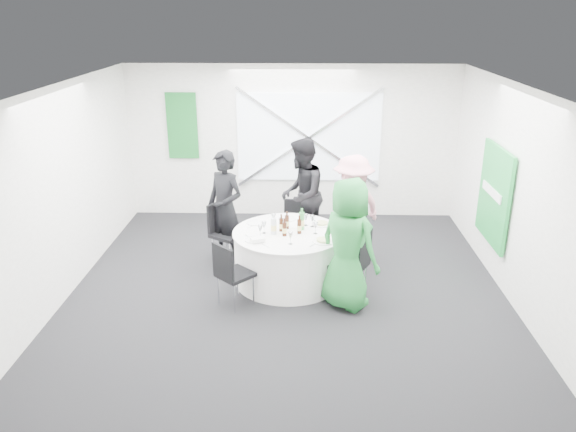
{
  "coord_description": "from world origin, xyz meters",
  "views": [
    {
      "loc": [
        0.21,
        -7.09,
        3.72
      ],
      "look_at": [
        0.0,
        0.2,
        1.0
      ],
      "focal_mm": 35.0,
      "sensor_mm": 36.0,
      "label": 1
    }
  ],
  "objects_px": {
    "chair_front_left": "(230,270)",
    "clear_water_bottle": "(274,226)",
    "person_woman_green": "(348,244)",
    "chair_back_left": "(223,228)",
    "person_woman_pink": "(352,209)",
    "chair_back": "(295,223)",
    "chair_front_right": "(355,259)",
    "chair_back_right": "(350,229)",
    "person_man_back": "(301,195)",
    "banquet_table": "(288,257)",
    "green_water_bottle": "(302,221)",
    "person_man_back_left": "(225,208)"
  },
  "relations": [
    {
      "from": "chair_back_left",
      "to": "person_woman_pink",
      "type": "xyz_separation_m",
      "value": [
        1.97,
        0.12,
        0.29
      ]
    },
    {
      "from": "chair_front_right",
      "to": "chair_front_left",
      "type": "relative_size",
      "value": 1.09
    },
    {
      "from": "chair_back_left",
      "to": "person_woman_green",
      "type": "bearing_deg",
      "value": -93.79
    },
    {
      "from": "person_man_back_left",
      "to": "green_water_bottle",
      "type": "height_order",
      "value": "person_man_back_left"
    },
    {
      "from": "chair_back_right",
      "to": "person_man_back",
      "type": "xyz_separation_m",
      "value": [
        -0.74,
        0.6,
        0.35
      ]
    },
    {
      "from": "chair_back",
      "to": "person_woman_green",
      "type": "relative_size",
      "value": 0.49
    },
    {
      "from": "chair_back",
      "to": "chair_back_left",
      "type": "xyz_separation_m",
      "value": [
        -1.1,
        -0.37,
        0.05
      ]
    },
    {
      "from": "banquet_table",
      "to": "chair_back",
      "type": "relative_size",
      "value": 1.81
    },
    {
      "from": "person_man_back",
      "to": "clear_water_bottle",
      "type": "bearing_deg",
      "value": -7.85
    },
    {
      "from": "chair_back_right",
      "to": "person_woman_pink",
      "type": "relative_size",
      "value": 0.57
    },
    {
      "from": "chair_back",
      "to": "chair_front_left",
      "type": "distance_m",
      "value": 1.96
    },
    {
      "from": "chair_back_left",
      "to": "chair_front_left",
      "type": "height_order",
      "value": "chair_back_left"
    },
    {
      "from": "clear_water_bottle",
      "to": "banquet_table",
      "type": "bearing_deg",
      "value": 20.76
    },
    {
      "from": "banquet_table",
      "to": "clear_water_bottle",
      "type": "distance_m",
      "value": 0.54
    },
    {
      "from": "green_water_bottle",
      "to": "clear_water_bottle",
      "type": "height_order",
      "value": "green_water_bottle"
    },
    {
      "from": "chair_front_right",
      "to": "person_woman_pink",
      "type": "relative_size",
      "value": 0.58
    },
    {
      "from": "chair_front_left",
      "to": "person_man_back",
      "type": "xyz_separation_m",
      "value": [
        0.91,
        1.98,
        0.39
      ]
    },
    {
      "from": "chair_front_left",
      "to": "green_water_bottle",
      "type": "bearing_deg",
      "value": -93.08
    },
    {
      "from": "person_man_back_left",
      "to": "banquet_table",
      "type": "bearing_deg",
      "value": -0.0
    },
    {
      "from": "chair_front_right",
      "to": "person_woman_pink",
      "type": "height_order",
      "value": "person_woman_pink"
    },
    {
      "from": "banquet_table",
      "to": "person_woman_green",
      "type": "xyz_separation_m",
      "value": [
        0.79,
        -0.68,
        0.5
      ]
    },
    {
      "from": "chair_back_right",
      "to": "person_man_back",
      "type": "distance_m",
      "value": 1.01
    },
    {
      "from": "person_man_back_left",
      "to": "green_water_bottle",
      "type": "distance_m",
      "value": 1.29
    },
    {
      "from": "chair_back",
      "to": "chair_front_right",
      "type": "height_order",
      "value": "chair_front_right"
    },
    {
      "from": "person_woman_pink",
      "to": "chair_back_left",
      "type": "bearing_deg",
      "value": -35.29
    },
    {
      "from": "chair_front_right",
      "to": "person_man_back",
      "type": "bearing_deg",
      "value": -128.74
    },
    {
      "from": "person_woman_pink",
      "to": "clear_water_bottle",
      "type": "xyz_separation_m",
      "value": [
        -1.16,
        -0.84,
        0.04
      ]
    },
    {
      "from": "person_woman_green",
      "to": "chair_back_right",
      "type": "bearing_deg",
      "value": -54.88
    },
    {
      "from": "person_woman_pink",
      "to": "clear_water_bottle",
      "type": "bearing_deg",
      "value": -2.59
    },
    {
      "from": "chair_back_left",
      "to": "chair_front_right",
      "type": "relative_size",
      "value": 0.96
    },
    {
      "from": "chair_back_right",
      "to": "person_man_back",
      "type": "height_order",
      "value": "person_man_back"
    },
    {
      "from": "chair_back",
      "to": "chair_back_right",
      "type": "relative_size",
      "value": 0.9
    },
    {
      "from": "chair_front_right",
      "to": "chair_back",
      "type": "bearing_deg",
      "value": -123.21
    },
    {
      "from": "chair_front_right",
      "to": "green_water_bottle",
      "type": "height_order",
      "value": "green_water_bottle"
    },
    {
      "from": "chair_back",
      "to": "clear_water_bottle",
      "type": "height_order",
      "value": "clear_water_bottle"
    },
    {
      "from": "clear_water_bottle",
      "to": "person_woman_green",
      "type": "bearing_deg",
      "value": -31.74
    },
    {
      "from": "chair_front_left",
      "to": "person_woman_green",
      "type": "height_order",
      "value": "person_woman_green"
    },
    {
      "from": "person_woman_pink",
      "to": "clear_water_bottle",
      "type": "distance_m",
      "value": 1.43
    },
    {
      "from": "person_man_back_left",
      "to": "person_woman_pink",
      "type": "xyz_separation_m",
      "value": [
        1.93,
        0.11,
        -0.04
      ]
    },
    {
      "from": "person_man_back",
      "to": "person_woman_green",
      "type": "relative_size",
      "value": 1.04
    },
    {
      "from": "chair_front_left",
      "to": "clear_water_bottle",
      "type": "height_order",
      "value": "clear_water_bottle"
    },
    {
      "from": "person_man_back",
      "to": "person_woman_green",
      "type": "distance_m",
      "value": 2.0
    },
    {
      "from": "person_man_back",
      "to": "person_woman_pink",
      "type": "height_order",
      "value": "person_man_back"
    },
    {
      "from": "person_woman_pink",
      "to": "green_water_bottle",
      "type": "distance_m",
      "value": 1.02
    },
    {
      "from": "chair_back",
      "to": "chair_back_left",
      "type": "height_order",
      "value": "chair_back_left"
    },
    {
      "from": "chair_back_left",
      "to": "clear_water_bottle",
      "type": "distance_m",
      "value": 1.14
    },
    {
      "from": "banquet_table",
      "to": "green_water_bottle",
      "type": "bearing_deg",
      "value": 28.39
    },
    {
      "from": "banquet_table",
      "to": "chair_back_left",
      "type": "height_order",
      "value": "chair_back_left"
    },
    {
      "from": "chair_front_left",
      "to": "person_woman_pink",
      "type": "distance_m",
      "value": 2.3
    },
    {
      "from": "banquet_table",
      "to": "chair_back",
      "type": "bearing_deg",
      "value": 85.37
    }
  ]
}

